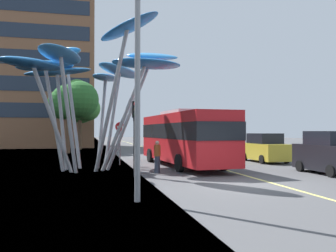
% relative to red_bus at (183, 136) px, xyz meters
% --- Properties ---
extents(ground, '(120.00, 240.00, 0.10)m').
position_rel_red_bus_xyz_m(ground, '(-0.64, -8.12, -1.96)').
color(ground, '#4C4C4F').
extents(red_bus, '(3.41, 11.22, 3.49)m').
position_rel_red_bus_xyz_m(red_bus, '(0.00, 0.00, 0.00)').
color(red_bus, red).
rests_on(red_bus, ground).
extents(leaf_sculpture, '(9.57, 10.22, 7.82)m').
position_rel_red_bus_xyz_m(leaf_sculpture, '(-5.68, -1.24, 3.77)').
color(leaf_sculpture, '#9EA0A5').
rests_on(leaf_sculpture, ground).
extents(traffic_light_kerb_near, '(0.28, 0.42, 3.65)m').
position_rel_red_bus_xyz_m(traffic_light_kerb_near, '(-3.63, -4.32, 0.74)').
color(traffic_light_kerb_near, black).
rests_on(traffic_light_kerb_near, ground).
extents(traffic_light_kerb_far, '(0.28, 0.42, 3.62)m').
position_rel_red_bus_xyz_m(traffic_light_kerb_far, '(-3.04, -0.16, 0.71)').
color(traffic_light_kerb_far, black).
rests_on(traffic_light_kerb_far, ground).
extents(car_parked_mid, '(1.96, 4.07, 2.20)m').
position_rel_red_bus_xyz_m(car_parked_mid, '(6.28, -5.57, -0.88)').
color(car_parked_mid, black).
rests_on(car_parked_mid, ground).
extents(car_parked_far, '(2.01, 4.34, 2.04)m').
position_rel_red_bus_xyz_m(car_parked_far, '(6.43, 1.57, -0.95)').
color(car_parked_far, gold).
rests_on(car_parked_far, ground).
extents(car_side_street, '(2.04, 4.43, 2.03)m').
position_rel_red_bus_xyz_m(car_side_street, '(6.30, 7.78, -0.95)').
color(car_side_street, gray).
rests_on(car_side_street, ground).
extents(street_lamp, '(1.59, 0.44, 7.64)m').
position_rel_red_bus_xyz_m(street_lamp, '(-4.03, -10.56, 2.96)').
color(street_lamp, gray).
rests_on(street_lamp, ground).
extents(tree_pavement_near, '(5.01, 3.81, 7.23)m').
position_rel_red_bus_xyz_m(tree_pavement_near, '(-7.41, 15.11, 3.23)').
color(tree_pavement_near, brown).
rests_on(tree_pavement_near, ground).
extents(tree_pavement_far, '(4.40, 4.87, 8.22)m').
position_rel_red_bus_xyz_m(tree_pavement_far, '(-6.63, 22.08, 3.54)').
color(tree_pavement_far, brown).
rests_on(tree_pavement_far, ground).
extents(pedestrian, '(0.34, 0.34, 1.70)m').
position_rel_red_bus_xyz_m(pedestrian, '(-2.33, -3.37, -1.06)').
color(pedestrian, '#2D3342').
rests_on(pedestrian, ground).
extents(no_entry_sign, '(0.60, 0.12, 2.78)m').
position_rel_red_bus_xyz_m(no_entry_sign, '(-3.83, 1.57, -0.07)').
color(no_entry_sign, gray).
rests_on(no_entry_sign, ground).
extents(backdrop_building, '(20.13, 11.83, 19.93)m').
position_rel_red_bus_xyz_m(backdrop_building, '(-15.07, 31.32, 8.06)').
color(backdrop_building, brown).
rests_on(backdrop_building, ground).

